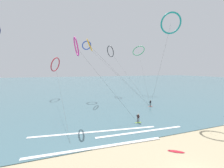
{
  "coord_description": "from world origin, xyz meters",
  "views": [
    {
      "loc": [
        -11.09,
        -8.34,
        9.73
      ],
      "look_at": [
        0.0,
        23.15,
        6.49
      ],
      "focal_mm": 23.0,
      "sensor_mm": 36.0,
      "label": 1
    }
  ],
  "objects_px": {
    "kite_magenta": "(76,47)",
    "kite_cobalt": "(87,45)",
    "surfer_coral": "(150,104)",
    "kite_teal": "(171,23)",
    "surfer_lime": "(138,119)",
    "kite_emerald": "(139,51)",
    "surfboard_spare": "(176,151)",
    "kite_charcoal": "(110,51)",
    "kite_crimson": "(55,65)",
    "kite_amber": "(90,45)"
  },
  "relations": [
    {
      "from": "surfer_lime",
      "to": "kite_magenta",
      "type": "xyz_separation_m",
      "value": [
        -10.14,
        6.46,
        13.45
      ]
    },
    {
      "from": "surfer_lime",
      "to": "surfer_coral",
      "type": "distance_m",
      "value": 13.16
    },
    {
      "from": "surfer_lime",
      "to": "kite_teal",
      "type": "distance_m",
      "value": 20.98
    },
    {
      "from": "kite_emerald",
      "to": "kite_crimson",
      "type": "height_order",
      "value": "kite_emerald"
    },
    {
      "from": "kite_emerald",
      "to": "surfer_coral",
      "type": "bearing_deg",
      "value": -57.11
    },
    {
      "from": "kite_emerald",
      "to": "surfboard_spare",
      "type": "distance_m",
      "value": 48.9
    },
    {
      "from": "kite_emerald",
      "to": "kite_cobalt",
      "type": "relative_size",
      "value": 1.25
    },
    {
      "from": "kite_emerald",
      "to": "kite_charcoal",
      "type": "bearing_deg",
      "value": -133.47
    },
    {
      "from": "surfer_coral",
      "to": "kite_amber",
      "type": "relative_size",
      "value": 0.09
    },
    {
      "from": "surfer_lime",
      "to": "kite_teal",
      "type": "bearing_deg",
      "value": -162.8
    },
    {
      "from": "kite_charcoal",
      "to": "surfer_lime",
      "type": "bearing_deg",
      "value": 157.85
    },
    {
      "from": "surfer_coral",
      "to": "kite_teal",
      "type": "xyz_separation_m",
      "value": [
        -0.09,
        -6.71,
        18.73
      ]
    },
    {
      "from": "kite_teal",
      "to": "kite_cobalt",
      "type": "height_order",
      "value": "kite_teal"
    },
    {
      "from": "kite_magenta",
      "to": "kite_cobalt",
      "type": "xyz_separation_m",
      "value": [
        5.75,
        22.17,
        4.05
      ]
    },
    {
      "from": "kite_crimson",
      "to": "kite_cobalt",
      "type": "bearing_deg",
      "value": 97.19
    },
    {
      "from": "kite_charcoal",
      "to": "surfboard_spare",
      "type": "xyz_separation_m",
      "value": [
        -6.44,
        -43.31,
        -17.23
      ]
    },
    {
      "from": "kite_magenta",
      "to": "kite_cobalt",
      "type": "height_order",
      "value": "kite_cobalt"
    },
    {
      "from": "surfer_coral",
      "to": "kite_crimson",
      "type": "height_order",
      "value": "kite_crimson"
    },
    {
      "from": "kite_amber",
      "to": "kite_cobalt",
      "type": "relative_size",
      "value": 0.95
    },
    {
      "from": "kite_charcoal",
      "to": "surfboard_spare",
      "type": "relative_size",
      "value": 14.23
    },
    {
      "from": "kite_amber",
      "to": "kite_charcoal",
      "type": "xyz_separation_m",
      "value": [
        10.42,
        10.48,
        -0.23
      ]
    },
    {
      "from": "kite_crimson",
      "to": "kite_teal",
      "type": "bearing_deg",
      "value": 67.24
    },
    {
      "from": "surfer_lime",
      "to": "kite_emerald",
      "type": "bearing_deg",
      "value": -119.42
    },
    {
      "from": "kite_charcoal",
      "to": "surfboard_spare",
      "type": "height_order",
      "value": "kite_charcoal"
    },
    {
      "from": "kite_teal",
      "to": "kite_crimson",
      "type": "relative_size",
      "value": 0.55
    },
    {
      "from": "kite_magenta",
      "to": "kite_crimson",
      "type": "height_order",
      "value": "kite_magenta"
    },
    {
      "from": "kite_emerald",
      "to": "surfer_lime",
      "type": "bearing_deg",
      "value": -64.87
    },
    {
      "from": "kite_magenta",
      "to": "kite_amber",
      "type": "height_order",
      "value": "kite_amber"
    },
    {
      "from": "kite_charcoal",
      "to": "kite_emerald",
      "type": "bearing_deg",
      "value": -110.03
    },
    {
      "from": "kite_amber",
      "to": "kite_crimson",
      "type": "bearing_deg",
      "value": 65.29
    },
    {
      "from": "surfer_coral",
      "to": "kite_cobalt",
      "type": "xyz_separation_m",
      "value": [
        -13.5,
        19.14,
        17.49
      ]
    },
    {
      "from": "kite_teal",
      "to": "kite_magenta",
      "type": "bearing_deg",
      "value": 7.3
    },
    {
      "from": "kite_cobalt",
      "to": "surfboard_spare",
      "type": "relative_size",
      "value": 10.96
    },
    {
      "from": "surfer_coral",
      "to": "surfboard_spare",
      "type": "xyz_separation_m",
      "value": [
        -9.51,
        -19.21,
        -0.78
      ]
    },
    {
      "from": "surfer_lime",
      "to": "kite_emerald",
      "type": "relative_size",
      "value": 0.07
    },
    {
      "from": "kite_crimson",
      "to": "surfboard_spare",
      "type": "relative_size",
      "value": 21.12
    },
    {
      "from": "kite_charcoal",
      "to": "surfboard_spare",
      "type": "distance_m",
      "value": 47.06
    },
    {
      "from": "kite_emerald",
      "to": "surfboard_spare",
      "type": "xyz_separation_m",
      "value": [
        -18.43,
        -41.61,
        -17.88
      ]
    },
    {
      "from": "kite_cobalt",
      "to": "surfboard_spare",
      "type": "height_order",
      "value": "kite_cobalt"
    },
    {
      "from": "kite_teal",
      "to": "kite_charcoal",
      "type": "height_order",
      "value": "kite_teal"
    },
    {
      "from": "surfboard_spare",
      "to": "kite_charcoal",
      "type": "bearing_deg",
      "value": 81.54
    },
    {
      "from": "surfboard_spare",
      "to": "kite_cobalt",
      "type": "bearing_deg",
      "value": 95.94
    },
    {
      "from": "kite_cobalt",
      "to": "kite_charcoal",
      "type": "bearing_deg",
      "value": -165.16
    },
    {
      "from": "kite_teal",
      "to": "kite_emerald",
      "type": "relative_size",
      "value": 0.85
    },
    {
      "from": "surfer_lime",
      "to": "surfer_coral",
      "type": "bearing_deg",
      "value": -133.75
    },
    {
      "from": "kite_teal",
      "to": "kite_magenta",
      "type": "distance_m",
      "value": 20.22
    },
    {
      "from": "surfboard_spare",
      "to": "kite_magenta",
      "type": "bearing_deg",
      "value": 121.06
    },
    {
      "from": "kite_teal",
      "to": "kite_amber",
      "type": "height_order",
      "value": "kite_teal"
    },
    {
      "from": "kite_amber",
      "to": "surfboard_spare",
      "type": "bearing_deg",
      "value": -155.47
    },
    {
      "from": "surfer_coral",
      "to": "kite_teal",
      "type": "bearing_deg",
      "value": -97.66
    }
  ]
}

